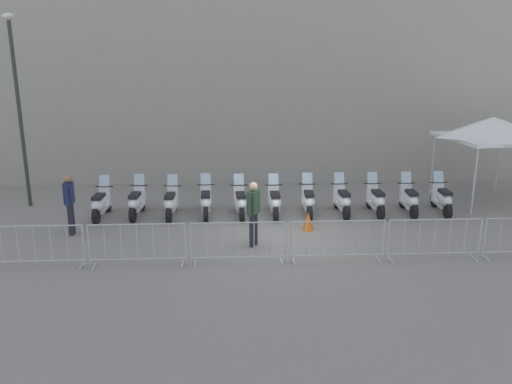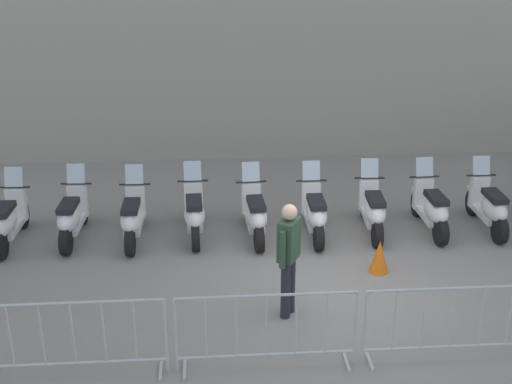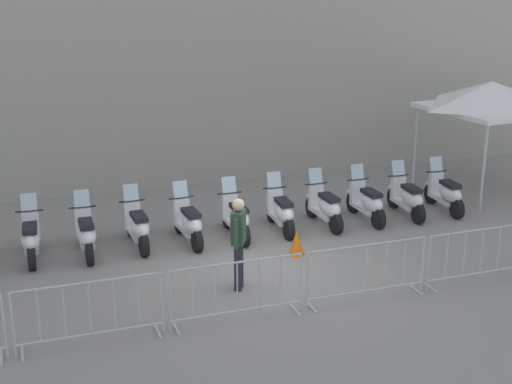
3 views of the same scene
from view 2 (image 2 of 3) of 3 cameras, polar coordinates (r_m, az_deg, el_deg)
The scene contains 15 objects.
ground_plane at distance 10.69m, azimuth 6.44°, elevation -8.20°, with size 120.00×120.00×0.00m, color gray.
motorcycle_0 at distance 12.58m, azimuth -20.03°, elevation -2.29°, with size 0.64×1.72×1.24m.
motorcycle_1 at distance 12.41m, azimuth -15.17°, elevation -2.02°, with size 0.65×1.72×1.24m.
motorcycle_2 at distance 12.15m, azimuth -10.28°, elevation -2.12°, with size 0.62×1.72×1.24m.
motorcycle_3 at distance 12.16m, azimuth -5.19°, elevation -1.81°, with size 0.56×1.73×1.24m.
motorcycle_4 at distance 12.07m, azimuth -0.09°, elevation -1.90°, with size 0.56×1.73×1.24m.
motorcycle_5 at distance 12.17m, azimuth 4.93°, elevation -1.78°, with size 0.60×1.72×1.24m.
motorcycle_6 at distance 12.43m, azimuth 9.76°, elevation -1.51°, with size 0.66×1.72×1.24m.
motorcycle_7 at distance 12.71m, azimuth 14.50°, elevation -1.36°, with size 0.57×1.73×1.24m.
motorcycle_8 at distance 13.09m, azimuth 18.96°, elevation -1.20°, with size 0.59×1.72×1.24m.
barrier_segment_1 at distance 8.87m, azimuth -15.03°, elevation -11.85°, with size 2.29×0.69×1.07m.
barrier_segment_2 at distance 8.72m, azimuth 0.87°, elevation -11.61°, with size 2.29×0.69×1.07m.
barrier_segment_3 at distance 9.22m, azimuth 16.09°, elevation -10.56°, with size 2.29×0.69×1.07m.
officer_mid_plaza at distance 9.57m, azimuth 2.75°, elevation -5.20°, with size 0.39×0.46×1.73m.
traffic_cone at distance 11.20m, azimuth 10.29°, elevation -5.33°, with size 0.32×0.32×0.55m, color orange.
Camera 2 is at (-2.94, -8.75, 5.38)m, focal length 47.72 mm.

